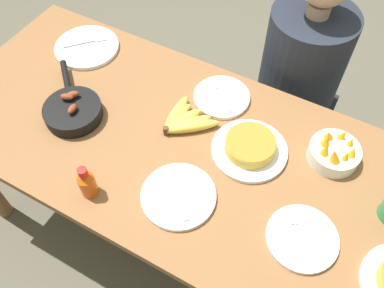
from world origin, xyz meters
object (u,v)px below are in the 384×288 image
banana_bunch (183,121)px  person_figure (292,98)px  empty_plate_far_right (302,238)px  empty_plate_far_left (179,196)px  empty_plate_mid_edge (87,47)px  frittata_plate_center (250,147)px  empty_plate_near_front (222,97)px  hot_sauce_bottle (87,183)px  skillet (73,110)px  fruit_bowl_mango (334,152)px

banana_bunch → person_figure: size_ratio=0.16×
banana_bunch → empty_plate_far_right: (0.52, -0.21, -0.01)m
empty_plate_far_left → empty_plate_mid_edge: 0.80m
frittata_plate_center → empty_plate_near_front: frittata_plate_center is taller
empty_plate_far_right → hot_sauce_bottle: bearing=-165.0°
banana_bunch → skillet: bearing=-157.4°
empty_plate_far_left → person_figure: person_figure is taller
skillet → empty_plate_near_front: size_ratio=1.42×
frittata_plate_center → empty_plate_far_left: (-0.12, -0.27, -0.02)m
fruit_bowl_mango → person_figure: person_figure is taller
frittata_plate_center → person_figure: (0.01, 0.54, -0.27)m
banana_bunch → hot_sauce_bottle: bearing=-108.0°
banana_bunch → fruit_bowl_mango: fruit_bowl_mango is taller
empty_plate_mid_edge → person_figure: (0.81, 0.39, -0.26)m
frittata_plate_center → empty_plate_near_front: bearing=137.8°
empty_plate_near_front → empty_plate_far_right: same height
frittata_plate_center → empty_plate_mid_edge: (-0.80, 0.15, -0.02)m
banana_bunch → fruit_bowl_mango: (0.51, 0.11, 0.02)m
empty_plate_near_front → empty_plate_mid_edge: (-0.61, -0.02, -0.00)m
empty_plate_near_front → fruit_bowl_mango: (0.44, -0.06, 0.03)m
empty_plate_far_left → hot_sauce_bottle: hot_sauce_bottle is taller
frittata_plate_center → empty_plate_far_left: size_ratio=1.09×
empty_plate_far_left → empty_plate_mid_edge: same height
banana_bunch → skillet: size_ratio=0.65×
skillet → frittata_plate_center: 0.64m
empty_plate_far_right → fruit_bowl_mango: bearing=92.1°
skillet → fruit_bowl_mango: size_ratio=1.77×
frittata_plate_center → empty_plate_far_left: 0.29m
frittata_plate_center → empty_plate_far_right: 0.34m
banana_bunch → empty_plate_mid_edge: (-0.55, 0.16, -0.01)m
empty_plate_far_left → hot_sauce_bottle: 0.28m
banana_bunch → hot_sauce_bottle: (-0.12, -0.38, 0.04)m
empty_plate_far_right → empty_plate_mid_edge: 1.12m
banana_bunch → empty_plate_near_front: 0.19m
frittata_plate_center → person_figure: 0.61m
empty_plate_near_front → empty_plate_far_right: 0.59m
fruit_bowl_mango → person_figure: 0.57m
empty_plate_near_front → hot_sauce_bottle: hot_sauce_bottle is taller
hot_sauce_bottle → banana_bunch: bearing=72.0°
banana_bunch → skillet: (-0.37, -0.15, 0.01)m
empty_plate_far_right → hot_sauce_bottle: 0.67m
empty_plate_far_left → empty_plate_mid_edge: size_ratio=0.90×
empty_plate_far_right → hot_sauce_bottle: (-0.64, -0.17, 0.05)m
fruit_bowl_mango → empty_plate_mid_edge: bearing=177.7°
frittata_plate_center → fruit_bowl_mango: bearing=23.4°
skillet → empty_plate_far_right: bearing=-140.3°
empty_plate_far_right → banana_bunch: bearing=158.1°
banana_bunch → fruit_bowl_mango: 0.52m
fruit_bowl_mango → empty_plate_far_left: bearing=-134.9°
banana_bunch → hot_sauce_bottle: 0.40m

